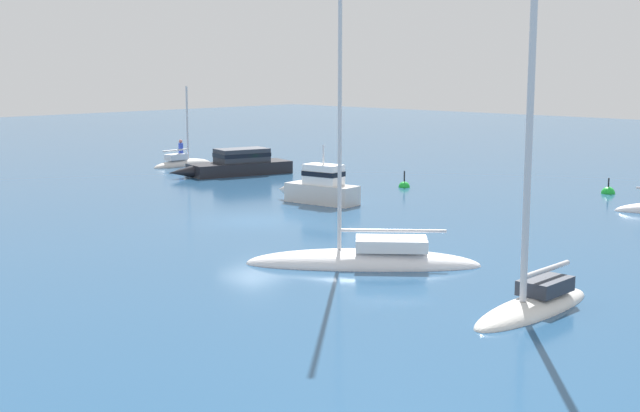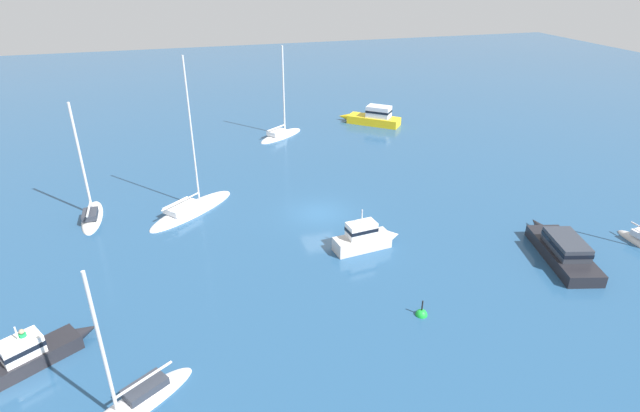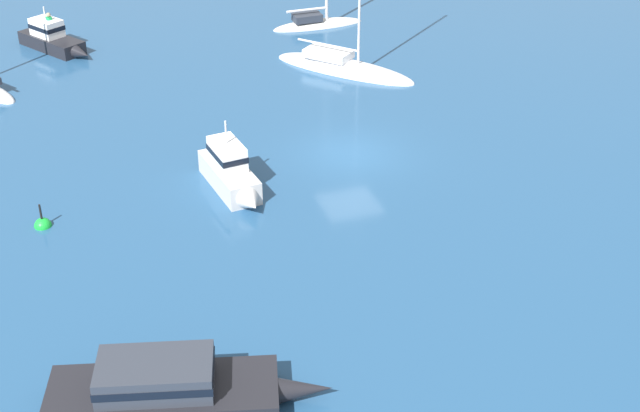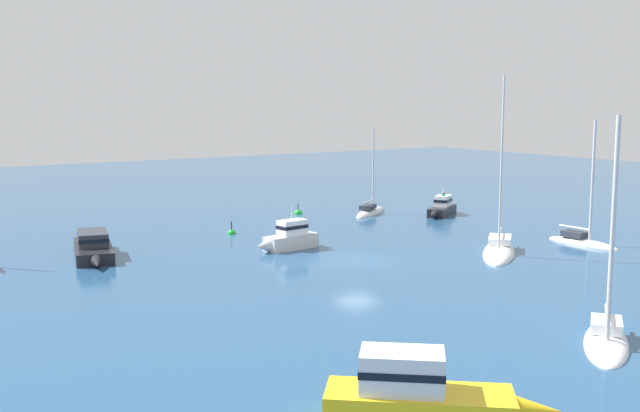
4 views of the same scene
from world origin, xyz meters
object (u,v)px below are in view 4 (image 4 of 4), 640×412
object	(u,v)px
launch	(442,208)
channel_buoy	(298,214)
sailboat	(499,251)
motor_cruiser_1	(289,238)
cabin_cruiser	(421,393)
ketch_1	(370,212)
ketch	(606,339)
motor_cruiser	(93,247)
mooring_buoy	(232,234)
yacht	(582,240)

from	to	relation	value
launch	channel_buoy	size ratio (longest dim) A/B	4.26
sailboat	launch	bearing A→B (deg)	-160.60
motor_cruiser_1	channel_buoy	bearing A→B (deg)	-131.55
cabin_cruiser	ketch_1	xyz separation A→B (m)	(24.52, 34.62, -0.71)
ketch	motor_cruiser	distance (m)	30.76
ketch	motor_cruiser_1	distance (m)	23.82
ketch	sailboat	xyz separation A→B (m)	(10.08, 15.25, -0.10)
motor_cruiser	mooring_buoy	bearing A→B (deg)	118.35
mooring_buoy	launch	bearing A→B (deg)	-5.52
yacht	channel_buoy	size ratio (longest dim) A/B	7.40
mooring_buoy	motor_cruiser	bearing A→B (deg)	-166.23
ketch_1	sailboat	size ratio (longest dim) A/B	0.66
sailboat	channel_buoy	bearing A→B (deg)	-126.41
channel_buoy	sailboat	bearing A→B (deg)	-85.39
ketch	motor_cruiser_1	size ratio (longest dim) A/B	2.04
cabin_cruiser	motor_cruiser_1	bearing A→B (deg)	108.01
cabin_cruiser	channel_buoy	world-z (taller)	cabin_cruiser
yacht	mooring_buoy	xyz separation A→B (m)	(-17.95, 16.75, -0.24)
ketch	cabin_cruiser	size ratio (longest dim) A/B	1.50
ketch_1	mooring_buoy	xyz separation A→B (m)	(-14.44, -2.24, -0.11)
ketch	motor_cruiser_1	xyz separation A→B (m)	(-0.42, 23.81, 0.55)
yacht	ketch_1	bearing A→B (deg)	-170.40
cabin_cruiser	motor_cruiser_1	distance (m)	27.23
sailboat	mooring_buoy	bearing A→B (deg)	-96.35
sailboat	ketch_1	bearing A→B (deg)	-141.95
motor_cruiser_1	ketch	bearing A→B (deg)	83.78
ketch	launch	world-z (taller)	ketch
motor_cruiser_1	motor_cruiser	bearing A→B (deg)	-29.12
ketch	motor_cruiser_1	bearing A→B (deg)	-126.02
cabin_cruiser	sailboat	size ratio (longest dim) A/B	0.54
cabin_cruiser	launch	bearing A→B (deg)	87.27
motor_cruiser_1	launch	bearing A→B (deg)	-170.80
motor_cruiser_1	channel_buoy	world-z (taller)	motor_cruiser_1
ketch_1	motor_cruiser_1	size ratio (longest dim) A/B	1.64
channel_buoy	launch	bearing A→B (deg)	-37.47
motor_cruiser	ketch_1	xyz separation A→B (m)	(25.40, 4.93, -0.54)
cabin_cruiser	motor_cruiser	xyz separation A→B (m)	(-0.88, 29.69, -0.17)
cabin_cruiser	ketch_1	bearing A→B (deg)	95.45
cabin_cruiser	mooring_buoy	distance (m)	33.92
channel_buoy	mooring_buoy	size ratio (longest dim) A/B	0.96
ketch_1	motor_cruiser_1	world-z (taller)	ketch_1
motor_cruiser_1	cabin_cruiser	bearing A→B (deg)	60.01
mooring_buoy	cabin_cruiser	bearing A→B (deg)	-107.30
sailboat	channel_buoy	distance (m)	21.49
yacht	ketch_1	distance (m)	19.31
channel_buoy	ketch	bearing A→B (deg)	-102.84
yacht	motor_cruiser_1	bearing A→B (deg)	-119.32
launch	mooring_buoy	bearing A→B (deg)	-37.16
ketch_1	sailboat	distance (m)	18.40
launch	sailboat	size ratio (longest dim) A/B	0.43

